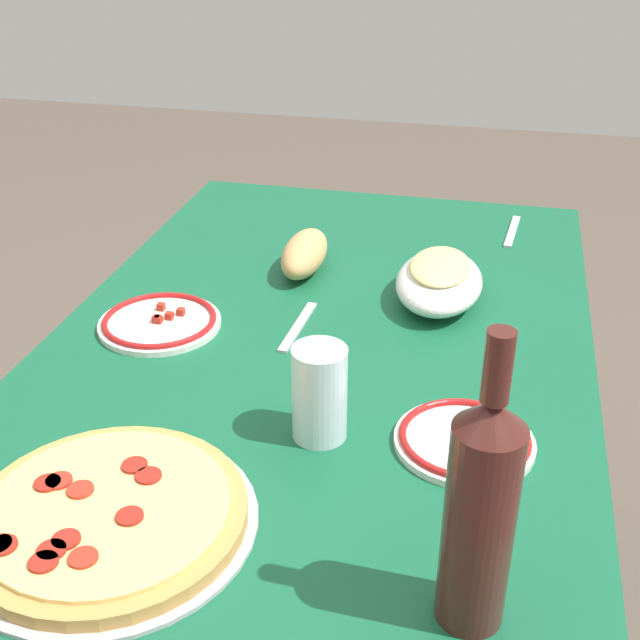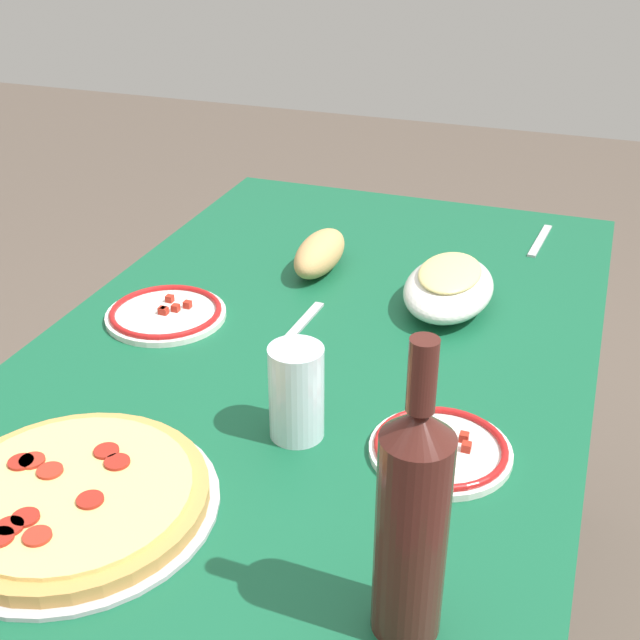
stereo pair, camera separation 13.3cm
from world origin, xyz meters
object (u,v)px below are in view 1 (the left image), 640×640
pepperoni_pizza (108,516)px  dining_table (320,397)px  side_plate_far (465,440)px  bread_loaf (305,253)px  baked_pasta_dish (439,279)px  wine_bottle (480,511)px  side_plate_near (160,322)px  water_glass (319,393)px

pepperoni_pizza → dining_table: bearing=164.0°
side_plate_far → bread_loaf: size_ratio=1.01×
baked_pasta_dish → bread_loaf: size_ratio=1.30×
dining_table → wine_bottle: size_ratio=4.10×
pepperoni_pizza → side_plate_near: 0.48m
water_glass → dining_table: bearing=-167.1°
baked_pasta_dish → water_glass: bearing=-14.9°
wine_bottle → side_plate_near: size_ratio=1.64×
baked_pasta_dish → side_plate_far: size_ratio=1.29×
pepperoni_pizza → wine_bottle: size_ratio=1.04×
dining_table → water_glass: water_glass is taller
baked_pasta_dish → wine_bottle: (0.70, 0.10, 0.10)m
dining_table → side_plate_far: 0.37m
pepperoni_pizza → water_glass: water_glass is taller
wine_bottle → bread_loaf: bearing=-154.5°
water_glass → side_plate_near: (-0.23, -0.33, -0.06)m
pepperoni_pizza → side_plate_far: size_ratio=1.86×
dining_table → water_glass: 0.32m
baked_pasta_dish → side_plate_far: bearing=10.6°
side_plate_far → dining_table: bearing=-133.6°
baked_pasta_dish → bread_loaf: bearing=-104.1°
baked_pasta_dish → side_plate_near: (0.20, -0.44, -0.03)m
side_plate_near → bread_loaf: (-0.27, 0.18, 0.03)m
dining_table → wine_bottle: (0.52, 0.28, 0.26)m
water_glass → side_plate_near: size_ratio=0.66×
baked_pasta_dish → water_glass: 0.45m
dining_table → side_plate_near: 0.30m
dining_table → side_plate_near: bearing=-84.0°
pepperoni_pizza → baked_pasta_dish: bearing=154.6°
wine_bottle → dining_table: bearing=-152.1°
wine_bottle → water_glass: 0.35m
pepperoni_pizza → wine_bottle: bearing=85.0°
side_plate_near → bread_loaf: bearing=145.6°
pepperoni_pizza → baked_pasta_dish: size_ratio=1.44×
pepperoni_pizza → baked_pasta_dish: baked_pasta_dish is taller
bread_loaf → dining_table: bearing=19.7°
water_glass → side_plate_near: 0.40m
wine_bottle → side_plate_near: 0.75m
baked_pasta_dish → dining_table: bearing=-45.2°
wine_bottle → bread_loaf: size_ratio=1.81×
dining_table → water_glass: size_ratio=10.23×
baked_pasta_dish → water_glass: size_ratio=1.80×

